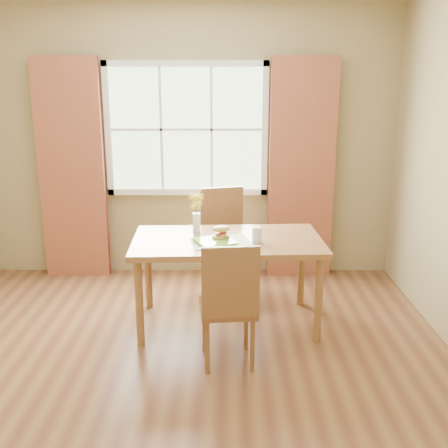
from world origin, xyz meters
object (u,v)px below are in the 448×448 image
dining_table (227,248)px  water_glass (257,235)px  chair_near (229,300)px  flower_vase (196,209)px  chair_far (225,236)px  croissant_sandwich (221,233)px

dining_table → water_glass: (0.23, -0.09, 0.13)m
chair_near → water_glass: (0.22, 0.62, 0.29)m
water_glass → flower_vase: flower_vase is taller
dining_table → water_glass: water_glass is taller
chair_near → chair_far: 1.40m
croissant_sandwich → water_glass: bearing=-11.9°
dining_table → water_glass: bearing=-22.8°
dining_table → chair_near: bearing=-91.9°
chair_far → water_glass: size_ratio=8.34×
chair_near → water_glass: chair_near is taller
flower_vase → croissant_sandwich: bearing=-53.8°
chair_near → dining_table: bearing=84.9°
water_glass → flower_vase: bearing=149.4°
croissant_sandwich → flower_vase: 0.38m
chair_far → water_glass: bearing=-87.9°
croissant_sandwich → water_glass: 0.28m
chair_far → flower_vase: (-0.24, -0.50, 0.39)m
flower_vase → dining_table: bearing=-38.3°
dining_table → chair_far: bearing=89.3°
chair_near → flower_vase: bearing=100.7°
dining_table → croissant_sandwich: croissant_sandwich is taller
chair_near → chair_far: (-0.03, 1.40, 0.04)m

